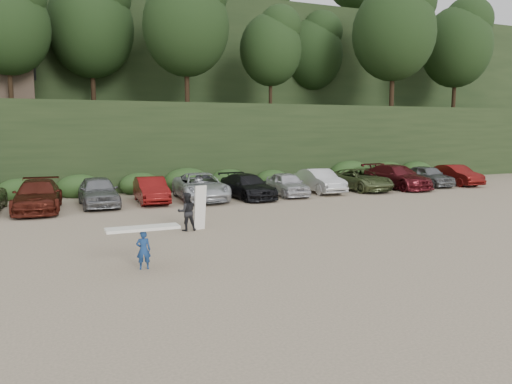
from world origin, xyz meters
name	(u,v)px	position (x,y,z in m)	size (l,w,h in m)	color
ground	(255,234)	(0.00, 0.00, 0.00)	(120.00, 120.00, 0.00)	tan
hillside_backdrop	(115,59)	(-0.26, 35.93, 11.22)	(90.00, 41.50, 28.00)	black
parked_cars	(220,186)	(2.02, 10.02, 0.77)	(39.44, 6.30, 1.65)	#A9A8AD
child_surfer	(143,240)	(-5.10, -3.24, 0.90)	(2.20, 0.63, 1.32)	navy
adult_surfer	(188,211)	(-2.29, 1.78, 0.82)	(1.26, 0.67, 1.89)	black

